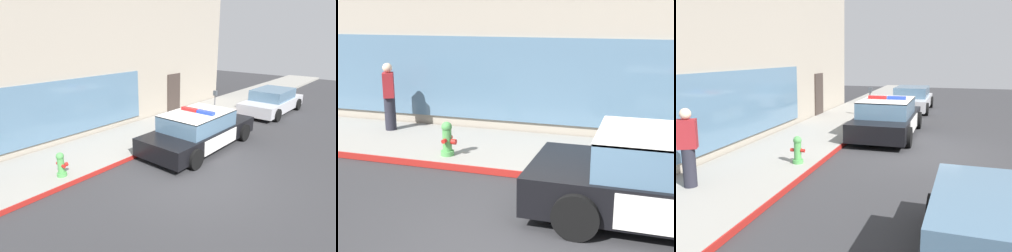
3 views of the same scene
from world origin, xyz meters
TOP-DOWN VIEW (x-y plane):
  - ground at (0.00, 0.00)m, footprint 48.00×48.00m
  - sidewalk at (0.00, 3.83)m, footprint 48.00×2.80m
  - curb_red_paint at (0.00, 2.42)m, footprint 28.80×0.04m
  - police_cruiser at (2.08, 1.36)m, footprint 5.06×2.18m
  - fire_hydrant at (-2.64, 2.89)m, footprint 0.34×0.39m
  - car_down_street at (8.80, 1.22)m, footprint 4.61×2.08m
  - car_far_lane at (-6.77, -1.58)m, footprint 4.58×2.14m
  - pedestrian_on_sidewalk at (-4.95, 4.39)m, footprint 0.42×0.48m
  - parking_meter at (5.48, 2.79)m, footprint 0.12×0.18m

SIDE VIEW (x-z plane):
  - ground at x=0.00m, z-range 0.00..0.00m
  - sidewalk at x=0.00m, z-range 0.00..0.15m
  - curb_red_paint at x=0.00m, z-range 0.01..0.14m
  - fire_hydrant at x=-2.64m, z-range 0.14..0.86m
  - car_far_lane at x=-6.77m, z-range -0.01..1.28m
  - car_down_street at x=8.80m, z-range -0.01..1.28m
  - police_cruiser at x=2.08m, z-range -0.07..1.43m
  - pedestrian_on_sidewalk at x=-4.95m, z-range 0.16..1.87m
  - parking_meter at x=5.48m, z-range 0.41..1.75m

